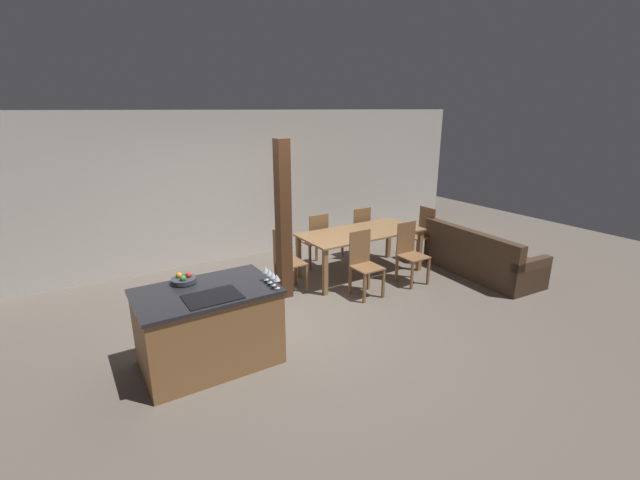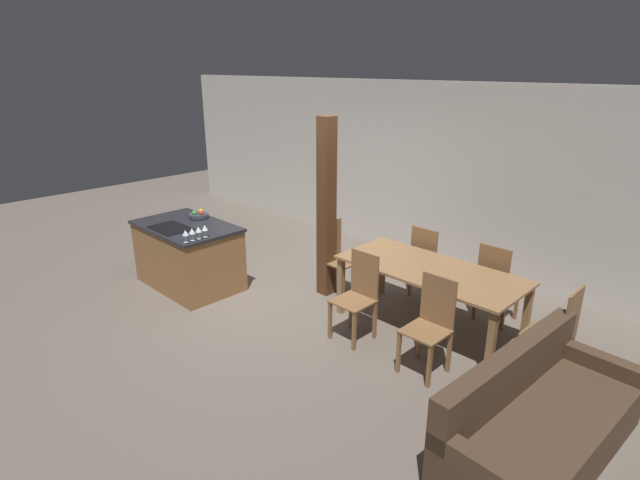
# 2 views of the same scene
# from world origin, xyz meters

# --- Properties ---
(ground_plane) EXTENTS (16.00, 16.00, 0.00)m
(ground_plane) POSITION_xyz_m (0.00, 0.00, 0.00)
(ground_plane) COLOR #665B51
(wall_back) EXTENTS (11.20, 0.08, 2.70)m
(wall_back) POSITION_xyz_m (0.00, 2.75, 1.35)
(wall_back) COLOR beige
(wall_back) RESTS_ON ground_plane
(kitchen_island) EXTENTS (1.46, 0.93, 0.89)m
(kitchen_island) POSITION_xyz_m (-1.26, -0.48, 0.44)
(kitchen_island) COLOR olive
(kitchen_island) RESTS_ON ground_plane
(fruit_bowl) EXTENTS (0.27, 0.27, 0.11)m
(fruit_bowl) POSITION_xyz_m (-1.41, -0.18, 0.93)
(fruit_bowl) COLOR #383D47
(fruit_bowl) RESTS_ON kitchen_island
(wine_glass_near) EXTENTS (0.08, 0.08, 0.16)m
(wine_glass_near) POSITION_xyz_m (-0.61, -0.87, 1.01)
(wine_glass_near) COLOR silver
(wine_glass_near) RESTS_ON kitchen_island
(wine_glass_middle) EXTENTS (0.08, 0.08, 0.16)m
(wine_glass_middle) POSITION_xyz_m (-0.61, -0.78, 1.01)
(wine_glass_middle) COLOR silver
(wine_glass_middle) RESTS_ON kitchen_island
(wine_glass_far) EXTENTS (0.08, 0.08, 0.16)m
(wine_glass_far) POSITION_xyz_m (-0.61, -0.69, 1.01)
(wine_glass_far) COLOR silver
(wine_glass_far) RESTS_ON kitchen_island
(wine_glass_end) EXTENTS (0.08, 0.08, 0.16)m
(wine_glass_end) POSITION_xyz_m (-0.61, -0.60, 1.01)
(wine_glass_end) COLOR silver
(wine_glass_end) RESTS_ON kitchen_island
(dining_table) EXTENTS (2.08, 0.94, 0.76)m
(dining_table) POSITION_xyz_m (1.77, 0.77, 0.67)
(dining_table) COLOR olive
(dining_table) RESTS_ON ground_plane
(dining_chair_near_left) EXTENTS (0.40, 0.40, 0.98)m
(dining_chair_near_left) POSITION_xyz_m (1.30, 0.08, 0.51)
(dining_chair_near_left) COLOR brown
(dining_chair_near_left) RESTS_ON ground_plane
(dining_chair_near_right) EXTENTS (0.40, 0.40, 0.98)m
(dining_chair_near_right) POSITION_xyz_m (2.24, 0.08, 0.51)
(dining_chair_near_right) COLOR brown
(dining_chair_near_right) RESTS_ON ground_plane
(dining_chair_far_left) EXTENTS (0.40, 0.40, 0.98)m
(dining_chair_far_left) POSITION_xyz_m (1.30, 1.47, 0.51)
(dining_chair_far_left) COLOR brown
(dining_chair_far_left) RESTS_ON ground_plane
(dining_chair_far_right) EXTENTS (0.40, 0.40, 0.98)m
(dining_chair_far_right) POSITION_xyz_m (2.24, 1.47, 0.51)
(dining_chair_far_right) COLOR brown
(dining_chair_far_right) RESTS_ON ground_plane
(dining_chair_head_end) EXTENTS (0.40, 0.40, 0.98)m
(dining_chair_head_end) POSITION_xyz_m (0.35, 0.77, 0.51)
(dining_chair_head_end) COLOR brown
(dining_chair_head_end) RESTS_ON ground_plane
(dining_chair_foot_end) EXTENTS (0.40, 0.40, 0.98)m
(dining_chair_foot_end) POSITION_xyz_m (3.19, 0.77, 0.51)
(dining_chair_foot_end) COLOR brown
(dining_chair_foot_end) RESTS_ON ground_plane
(couch) EXTENTS (0.92, 2.02, 0.81)m
(couch) POSITION_xyz_m (3.49, -0.31, 0.27)
(couch) COLOR #473323
(couch) RESTS_ON ground_plane
(timber_post) EXTENTS (0.18, 0.18, 2.34)m
(timber_post) POSITION_xyz_m (0.26, 0.66, 1.17)
(timber_post) COLOR #4C2D19
(timber_post) RESTS_ON ground_plane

